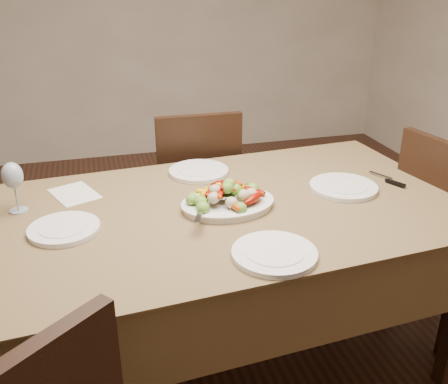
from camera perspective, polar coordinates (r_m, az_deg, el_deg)
name	(u,v)px	position (r m, az deg, el deg)	size (l,w,h in m)	color
dining_table	(224,290)	(2.08, 0.00, -11.12)	(1.84, 1.04, 0.76)	brown
chair_far	(194,190)	(2.73, -3.47, 0.19)	(0.42, 0.42, 0.95)	black
serving_platter	(228,205)	(1.88, 0.44, -1.51)	(0.34, 0.26, 0.02)	white
roasted_vegetables	(228,191)	(1.85, 0.44, 0.07)	(0.28, 0.19, 0.09)	#770B02
serving_spoon	(215,203)	(1.81, -1.09, -1.24)	(0.28, 0.06, 0.03)	#9EA0A8
plate_left	(64,229)	(1.80, -17.80, -4.06)	(0.24, 0.24, 0.02)	white
plate_right	(343,187)	(2.09, 13.49, 0.53)	(0.27, 0.27, 0.02)	white
plate_far	(199,171)	(2.20, -2.91, 2.36)	(0.26, 0.26, 0.02)	white
plate_near	(274,254)	(1.58, 5.77, -7.05)	(0.27, 0.27, 0.02)	white
wine_glass	(14,186)	(1.97, -22.85, 0.63)	(0.08, 0.08, 0.20)	#8C99A5
menu_card	(75,194)	(2.08, -16.72, -0.20)	(0.15, 0.21, 0.00)	silver
table_knife	(388,180)	(2.23, 18.28, 1.30)	(0.02, 0.20, 0.01)	#9EA0A8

